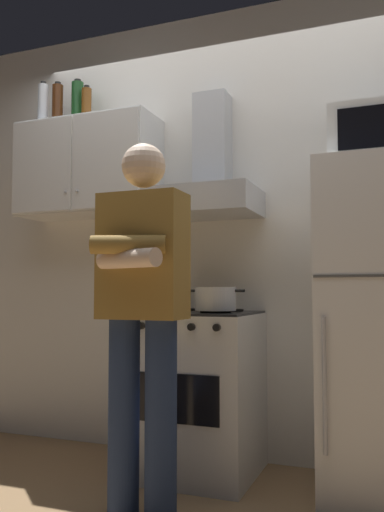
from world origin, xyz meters
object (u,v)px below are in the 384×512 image
Objects in this scene: upper_cabinet at (88,168)px; stove_oven at (200,392)px; bottle_wine_green at (77,104)px; bottle_rum_dark at (57,105)px; bottle_beer_brown at (86,105)px; range_hood at (207,183)px; bottle_vodka_clear at (43,105)px; microwave at (381,136)px; cooking_pot at (215,299)px; person_standing at (142,308)px.

stove_oven is at bearing -8.90° from upper_cabinet.
stove_oven is 1.99m from bottle_wine_green.
bottle_rum_dark reaches higher than upper_cabinet.
upper_cabinet is at bearing -27.63° from bottle_beer_brown.
range_hood is 1.27m from bottle_vodka_clear.
microwave is 2.03m from bottle_rum_dark.
bottle_vodka_clear is at bearing 170.45° from cooking_pot.
microwave is 1.62× the size of bottle_vodka_clear.
range_hood is 0.97m from microwave.
cooking_pot is 1.73m from bottle_rum_dark.
microwave is at bearing -4.63° from bottle_wine_green.
stove_oven is 0.77m from person_standing.
cooking_pot is 1.79m from bottle_vodka_clear.
bottle_beer_brown is at bearing 136.17° from person_standing.
microwave is (1.75, -0.11, -0.01)m from upper_cabinet.
person_standing is 6.72× the size of bottle_beer_brown.
bottle_vodka_clear is 0.23m from bottle_wine_green.
bottle_beer_brown is at bearing 8.68° from bottle_vodka_clear.
person_standing is (-0.05, -0.73, -0.70)m from range_hood.
bottle_wine_green is 1.07× the size of bottle_rum_dark.
upper_cabinet is 0.81m from range_hood.
cooking_pot is (0.13, -0.25, -0.66)m from range_hood.
microwave is at bearing -2.02° from bottle_vodka_clear.
bottle_beer_brown is (-0.03, 0.01, 0.42)m from upper_cabinet.
bottle_wine_green reaches higher than range_hood.
bottle_beer_brown is at bearing 176.15° from microwave.
range_hood is at bearing -0.82° from bottle_beer_brown.
upper_cabinet reaches higher than microwave.
stove_oven is 1.92m from bottle_beer_brown.
bottle_beer_brown is at bearing 164.91° from cooking_pot.
bottle_vodka_clear reaches higher than upper_cabinet.
upper_cabinet is 3.12× the size of bottle_rum_dark.
microwave reaches higher than person_standing.
bottle_rum_dark is at bearing -174.31° from bottle_beer_brown.
bottle_beer_brown is 0.21m from bottle_rum_dark.
range_hood is at bearing 90.00° from stove_oven.
bottle_vodka_clear is at bearing -178.26° from range_hood.
bottle_beer_brown reaches higher than upper_cabinet.
bottle_beer_brown is at bearing 179.18° from range_hood.
upper_cabinet is at bearing 171.10° from stove_oven.
bottle_vodka_clear reaches higher than bottle_beer_brown.
bottle_vodka_clear is (-1.26, 0.21, 1.26)m from cooking_pot.
bottle_wine_green reaches higher than bottle_beer_brown.
stove_oven is 2.09m from bottle_vodka_clear.
bottle_wine_green is (-0.11, 0.04, 0.45)m from upper_cabinet.
bottle_beer_brown is (-0.83, 0.01, 0.57)m from range_hood.
range_hood is 1.19m from bottle_rum_dark.
microwave is 0.29× the size of person_standing.
microwave is 1.55× the size of bottle_wine_green.
stove_oven is 1.17m from range_hood.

